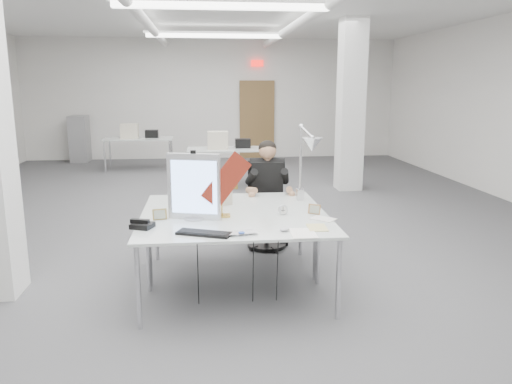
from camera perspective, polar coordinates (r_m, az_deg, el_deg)
room_shell at (r=6.94m, az=-3.46°, el=9.71°), size 10.04×14.04×3.24m
desk_main at (r=4.48m, az=-2.19°, el=-4.01°), size 1.80×0.90×0.02m
desk_second at (r=5.35m, az=-2.85°, el=-1.33°), size 1.80×0.90×0.02m
bg_desk_a at (r=9.88m, az=-3.21°, el=4.90°), size 1.60×0.80×0.02m
bg_desk_b at (r=12.15m, az=-13.26°, el=5.96°), size 1.60×0.80×0.02m
filing_cabinet at (r=13.89m, az=-19.51°, el=5.73°), size 0.45×0.55×1.20m
office_chair at (r=6.12m, az=1.24°, el=-1.34°), size 0.61×0.61×1.12m
seated_person at (r=6.00m, az=1.31°, el=1.71°), size 0.60×0.72×0.99m
monitor at (r=4.65m, az=-7.10°, el=0.61°), size 0.49×0.19×0.62m
pennant at (r=4.61m, az=-3.39°, el=1.36°), size 0.48×0.15×0.53m
keyboard at (r=4.23m, az=-5.97°, el=-4.72°), size 0.49×0.32×0.02m
laptop at (r=4.17m, az=-1.65°, el=-4.89°), size 0.32×0.24×0.02m
mouse at (r=4.30m, az=3.29°, el=-4.31°), size 0.10×0.09×0.03m
bankers_lamp at (r=4.74m, az=-3.97°, el=-0.91°), size 0.30×0.14×0.33m
desk_phone at (r=4.50m, az=-12.86°, el=-3.76°), size 0.22×0.21×0.04m
picture_frame_left at (r=4.73m, az=-10.95°, el=-2.52°), size 0.14×0.06×0.10m
picture_frame_right at (r=4.88m, az=6.68°, el=-1.96°), size 0.12×0.09×0.10m
desk_clock at (r=4.84m, az=3.07°, el=-2.01°), size 0.10×0.05×0.09m
paper_stack_a at (r=4.25m, az=5.41°, el=-4.71°), size 0.22×0.30×0.01m
paper_stack_b at (r=4.43m, az=6.99°, el=-4.05°), size 0.18×0.24×0.01m
paper_stack_c at (r=4.72m, az=7.67°, el=-3.06°), size 0.27×0.26×0.01m
beige_monitor at (r=5.27m, az=-5.29°, el=0.46°), size 0.47×0.46×0.34m
architect_lamp at (r=5.16m, az=5.65°, el=3.14°), size 0.30×0.69×0.86m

